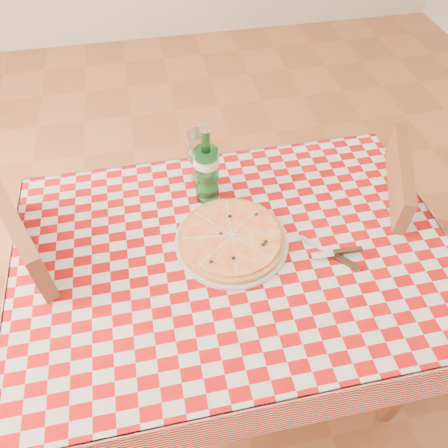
% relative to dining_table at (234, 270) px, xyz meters
% --- Properties ---
extents(dining_table, '(1.20, 0.80, 0.75)m').
position_rel_dining_table_xyz_m(dining_table, '(0.00, 0.00, 0.00)').
color(dining_table, brown).
rests_on(dining_table, ground).
extents(tablecloth, '(1.30, 0.90, 0.01)m').
position_rel_dining_table_xyz_m(tablecloth, '(0.00, 0.00, 0.09)').
color(tablecloth, '#9C090A').
rests_on(tablecloth, dining_table).
extents(chair_near, '(0.52, 0.52, 0.89)m').
position_rel_dining_table_xyz_m(chair_near, '(0.67, 0.11, -0.15)').
color(chair_near, brown).
rests_on(chair_near, ground).
extents(chair_far, '(0.55, 0.55, 0.93)m').
position_rel_dining_table_xyz_m(chair_far, '(-0.70, 0.09, -0.12)').
color(chair_far, brown).
rests_on(chair_far, ground).
extents(pizza_plate, '(0.38, 0.38, 0.04)m').
position_rel_dining_table_xyz_m(pizza_plate, '(-0.00, 0.03, 0.12)').
color(pizza_plate, gold).
rests_on(pizza_plate, tablecloth).
extents(water_bottle, '(0.11, 0.11, 0.28)m').
position_rel_dining_table_xyz_m(water_bottle, '(-0.04, 0.24, 0.24)').
color(water_bottle, '#1A692B').
rests_on(water_bottle, tablecloth).
extents(wine_glass, '(0.08, 0.08, 0.19)m').
position_rel_dining_table_xyz_m(wine_glass, '(-0.05, 0.33, 0.19)').
color(wine_glass, silver).
rests_on(wine_glass, tablecloth).
extents(cutlery, '(0.27, 0.25, 0.02)m').
position_rel_dining_table_xyz_m(cutlery, '(0.28, -0.07, 0.11)').
color(cutlery, silver).
rests_on(cutlery, tablecloth).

